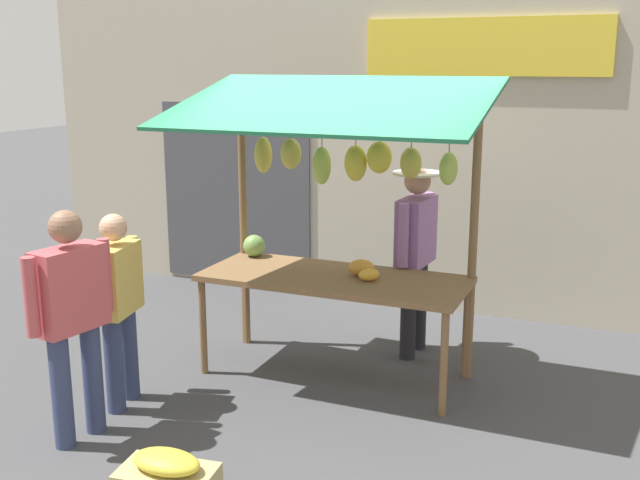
{
  "coord_description": "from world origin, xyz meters",
  "views": [
    {
      "loc": [
        -2.24,
        5.62,
        2.61
      ],
      "look_at": [
        0.0,
        0.3,
        1.25
      ],
      "focal_mm": 42.56,
      "sensor_mm": 36.0,
      "label": 1
    }
  ],
  "objects_px": {
    "market_stall": "(335,193)",
    "vendor_with_sunhat": "(416,245)",
    "shopper_with_shopping_bag": "(72,310)",
    "shopper_in_striped_shirt": "(118,299)"
  },
  "relations": [
    {
      "from": "market_stall",
      "to": "shopper_in_striped_shirt",
      "type": "relative_size",
      "value": 1.65
    },
    {
      "from": "market_stall",
      "to": "shopper_with_shopping_bag",
      "type": "height_order",
      "value": "market_stall"
    },
    {
      "from": "shopper_in_striped_shirt",
      "to": "shopper_with_shopping_bag",
      "type": "xyz_separation_m",
      "value": [
        -0.06,
        0.57,
        0.1
      ]
    },
    {
      "from": "vendor_with_sunhat",
      "to": "market_stall",
      "type": "bearing_deg",
      "value": -32.13
    },
    {
      "from": "market_stall",
      "to": "shopper_with_shopping_bag",
      "type": "xyz_separation_m",
      "value": [
        1.21,
        1.8,
        -0.6
      ]
    },
    {
      "from": "vendor_with_sunhat",
      "to": "shopper_with_shopping_bag",
      "type": "bearing_deg",
      "value": -30.41
    },
    {
      "from": "market_stall",
      "to": "vendor_with_sunhat",
      "type": "height_order",
      "value": "market_stall"
    },
    {
      "from": "shopper_in_striped_shirt",
      "to": "shopper_with_shopping_bag",
      "type": "height_order",
      "value": "shopper_with_shopping_bag"
    },
    {
      "from": "vendor_with_sunhat",
      "to": "shopper_with_shopping_bag",
      "type": "xyz_separation_m",
      "value": [
        1.72,
        2.49,
        -0.06
      ]
    },
    {
      "from": "market_stall",
      "to": "shopper_in_striped_shirt",
      "type": "xyz_separation_m",
      "value": [
        1.28,
        1.23,
        -0.7
      ]
    }
  ]
}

